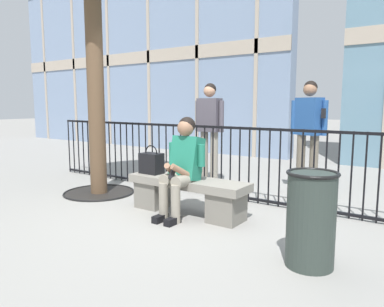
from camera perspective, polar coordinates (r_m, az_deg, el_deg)
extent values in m
plane|color=gray|center=(4.67, -0.72, -9.30)|extent=(60.00, 60.00, 0.00)
cube|color=gray|center=(4.57, -0.73, -4.49)|extent=(1.60, 0.44, 0.10)
cube|color=slate|center=(4.96, -6.00, -6.22)|extent=(0.36, 0.37, 0.35)
cube|color=slate|center=(4.33, 5.36, -8.29)|extent=(0.36, 0.37, 0.35)
cylinder|color=gray|center=(4.45, -2.84, -3.90)|extent=(0.15, 0.40, 0.15)
cylinder|color=gray|center=(4.36, -4.45, -7.48)|extent=(0.11, 0.11, 0.45)
cube|color=black|center=(4.37, -4.94, -9.99)|extent=(0.09, 0.22, 0.08)
cylinder|color=gray|center=(4.35, -0.96, -4.18)|extent=(0.15, 0.40, 0.15)
cylinder|color=gray|center=(4.25, -2.56, -7.86)|extent=(0.11, 0.11, 0.45)
cube|color=black|center=(4.26, -3.05, -10.43)|extent=(0.09, 0.22, 0.08)
cube|color=#1E7259|center=(4.47, -0.84, -0.72)|extent=(0.36, 0.30, 0.55)
cylinder|color=#1E7259|center=(4.59, -3.07, 0.13)|extent=(0.08, 0.08, 0.26)
cylinder|color=#8E664C|center=(4.36, -3.39, -2.54)|extent=(0.16, 0.28, 0.20)
cylinder|color=#1E7259|center=(4.34, 1.51, -0.31)|extent=(0.08, 0.08, 0.26)
cylinder|color=#8E664C|center=(4.27, -1.71, -2.76)|extent=(0.16, 0.28, 0.20)
cube|color=black|center=(4.27, -3.05, -3.03)|extent=(0.07, 0.10, 0.13)
sphere|color=#8E664C|center=(4.41, -1.01, 4.00)|extent=(0.20, 0.20, 0.20)
sphere|color=black|center=(4.44, -0.78, 4.41)|extent=(0.20, 0.20, 0.20)
cube|color=black|center=(4.88, -6.32, -1.53)|extent=(0.29, 0.19, 0.27)
torus|color=black|center=(4.86, -6.35, 0.11)|extent=(0.21, 0.02, 0.21)
cylinder|color=gray|center=(6.34, 1.92, -0.59)|extent=(0.13, 0.13, 0.90)
cube|color=black|center=(6.38, 1.71, -4.37)|extent=(0.09, 0.22, 0.06)
cylinder|color=gray|center=(6.24, 3.46, -0.74)|extent=(0.13, 0.13, 0.90)
cube|color=black|center=(6.28, 3.23, -4.58)|extent=(0.09, 0.22, 0.06)
cube|color=#4C4751|center=(6.23, 2.72, 5.99)|extent=(0.38, 0.23, 0.56)
cylinder|color=#4C4751|center=(6.35, 0.93, 5.86)|extent=(0.08, 0.08, 0.52)
cylinder|color=#4C4751|center=(6.10, 4.59, 5.76)|extent=(0.08, 0.08, 0.52)
sphere|color=tan|center=(6.23, 2.75, 9.68)|extent=(0.20, 0.20, 0.20)
sphere|color=black|center=(6.24, 2.85, 9.95)|extent=(0.20, 0.20, 0.20)
cylinder|color=#6B6051|center=(5.93, 16.50, -1.49)|extent=(0.13, 0.13, 0.90)
cube|color=black|center=(5.97, 16.23, -5.52)|extent=(0.09, 0.22, 0.06)
cylinder|color=#6B6051|center=(5.87, 18.35, -1.65)|extent=(0.13, 0.13, 0.90)
cube|color=black|center=(5.91, 18.06, -5.73)|extent=(0.09, 0.22, 0.06)
cube|color=#234C8C|center=(5.83, 17.71, 5.53)|extent=(0.43, 0.34, 0.56)
cylinder|color=#234C8C|center=(5.91, 15.52, 5.44)|extent=(0.08, 0.08, 0.52)
cylinder|color=#234C8C|center=(5.77, 19.94, 5.21)|extent=(0.08, 0.08, 0.52)
sphere|color=#8E664C|center=(5.83, 17.87, 9.45)|extent=(0.20, 0.20, 0.20)
sphere|color=black|center=(5.85, 17.95, 9.74)|extent=(0.20, 0.20, 0.20)
cube|color=black|center=(5.67, 19.75, 5.89)|extent=(0.07, 0.01, 0.14)
cylinder|color=black|center=(7.79, -18.56, 1.11)|extent=(0.02, 0.02, 1.05)
cylinder|color=black|center=(7.67, -17.90, 1.05)|extent=(0.02, 0.02, 1.05)
cylinder|color=black|center=(7.55, -17.23, 0.98)|extent=(0.02, 0.02, 1.05)
cylinder|color=black|center=(7.43, -16.53, 0.90)|extent=(0.02, 0.02, 1.05)
cylinder|color=black|center=(7.32, -15.81, 0.83)|extent=(0.02, 0.02, 1.05)
cylinder|color=black|center=(7.20, -15.06, 0.75)|extent=(0.02, 0.02, 1.05)
cylinder|color=black|center=(7.09, -14.30, 0.67)|extent=(0.02, 0.02, 1.05)
cylinder|color=black|center=(6.98, -13.50, 0.59)|extent=(0.02, 0.02, 1.05)
cylinder|color=black|center=(6.87, -12.69, 0.50)|extent=(0.02, 0.02, 1.05)
cylinder|color=black|center=(6.76, -11.84, 0.41)|extent=(0.02, 0.02, 1.05)
cylinder|color=black|center=(6.65, -10.97, 0.32)|extent=(0.02, 0.02, 1.05)
cylinder|color=black|center=(6.55, -10.07, 0.22)|extent=(0.02, 0.02, 1.05)
cylinder|color=black|center=(6.45, -9.14, 0.12)|extent=(0.02, 0.02, 1.05)
cylinder|color=black|center=(6.34, -8.18, 0.02)|extent=(0.02, 0.02, 1.05)
cylinder|color=black|center=(6.24, -7.19, -0.08)|extent=(0.02, 0.02, 1.05)
cylinder|color=black|center=(6.15, -6.17, -0.19)|extent=(0.02, 0.02, 1.05)
cylinder|color=black|center=(6.05, -5.12, -0.30)|extent=(0.02, 0.02, 1.05)
cylinder|color=black|center=(5.95, -4.03, -0.42)|extent=(0.02, 0.02, 1.05)
cylinder|color=black|center=(5.86, -2.90, -0.53)|extent=(0.02, 0.02, 1.05)
cylinder|color=black|center=(5.77, -1.75, -0.66)|extent=(0.02, 0.02, 1.05)
cylinder|color=black|center=(5.69, -0.55, -0.78)|extent=(0.02, 0.02, 1.05)
cylinder|color=black|center=(5.60, 0.68, -0.91)|extent=(0.02, 0.02, 1.05)
cylinder|color=black|center=(5.52, 1.95, -1.04)|extent=(0.02, 0.02, 1.05)
cylinder|color=black|center=(5.44, 3.25, -1.18)|extent=(0.02, 0.02, 1.05)
cylinder|color=black|center=(5.37, 4.60, -1.32)|extent=(0.02, 0.02, 1.05)
cylinder|color=black|center=(5.29, 5.98, -1.46)|extent=(0.02, 0.02, 1.05)
cylinder|color=black|center=(5.22, 7.40, -1.61)|extent=(0.02, 0.02, 1.05)
cylinder|color=black|center=(5.16, 8.85, -1.75)|extent=(0.02, 0.02, 1.05)
cylinder|color=black|center=(5.09, 10.35, -1.90)|extent=(0.02, 0.02, 1.05)
cylinder|color=black|center=(5.03, 11.88, -2.06)|extent=(0.02, 0.02, 1.05)
cylinder|color=black|center=(4.98, 13.45, -2.21)|extent=(0.02, 0.02, 1.05)
cylinder|color=black|center=(4.93, 15.05, -2.37)|extent=(0.02, 0.02, 1.05)
cylinder|color=black|center=(4.88, 16.68, -2.53)|extent=(0.02, 0.02, 1.05)
cylinder|color=black|center=(4.84, 18.35, -2.69)|extent=(0.02, 0.02, 1.05)
cylinder|color=black|center=(4.80, 20.04, -2.85)|extent=(0.02, 0.02, 1.05)
cylinder|color=black|center=(4.76, 21.76, -3.00)|extent=(0.02, 0.02, 1.05)
cylinder|color=black|center=(4.73, 23.51, -3.16)|extent=(0.02, 0.02, 1.05)
cylinder|color=black|center=(4.70, 25.28, -3.32)|extent=(0.02, 0.02, 1.05)
cylinder|color=black|center=(4.68, 27.06, -3.48)|extent=(0.02, 0.02, 1.05)
cube|color=black|center=(5.42, 5.22, -6.36)|extent=(7.27, 0.04, 0.04)
cube|color=black|center=(5.27, 5.35, 4.04)|extent=(7.27, 0.04, 0.04)
cylinder|color=black|center=(5.87, -14.21, -5.93)|extent=(1.04, 1.04, 0.01)
torus|color=black|center=(5.87, -14.22, -5.87)|extent=(1.07, 1.07, 0.03)
cylinder|color=brown|center=(5.72, -14.78, 10.82)|extent=(0.25, 0.25, 3.40)
cylinder|color=#2D3833|center=(3.27, 17.97, -9.84)|extent=(0.40, 0.40, 0.80)
torus|color=black|center=(3.18, 18.27, -2.93)|extent=(0.43, 0.43, 0.03)
cube|color=#7A8EAD|center=(12.71, -9.47, 21.88)|extent=(10.77, 0.40, 9.00)
cube|color=#AD9E8C|center=(15.98, -22.22, 18.47)|extent=(0.10, 0.04, 9.00)
cube|color=#AD9E8C|center=(14.55, -18.15, 19.78)|extent=(0.10, 0.04, 9.00)
cube|color=#AD9E8C|center=(13.20, -13.14, 21.25)|extent=(0.10, 0.04, 9.00)
cube|color=#AD9E8C|center=(12.26, -10.00, 14.31)|extent=(10.77, 0.04, 0.36)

